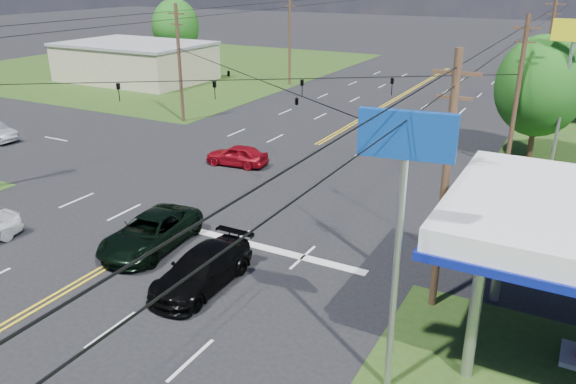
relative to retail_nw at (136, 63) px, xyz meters
The scene contains 18 objects.
ground 37.26m from the retail_nw, 36.25° to the right, with size 280.00×280.00×0.00m, color black.
grass_nw 11.36m from the retail_nw, 116.57° to the left, with size 46.00×48.00×0.03m, color #253C13.
stop_bar 46.14m from the retail_nw, 40.60° to the right, with size 10.00×0.50×0.02m, color silver.
retail_nw is the anchor object (origin of this frame).
pole_se 53.09m from the retail_nw, 35.79° to the right, with size 1.60×0.28×9.50m.
pole_nw 21.60m from the retail_nw, 37.41° to the right, with size 1.60×0.28×9.50m.
pole_ne 45.02m from the retail_nw, 16.82° to the right, with size 1.60×0.28×9.50m.
pole_left_far 18.30m from the retail_nw, 19.44° to the left, with size 1.60×0.28×10.00m.
pole_right_far 43.53m from the retail_nw, ahead, with size 1.60×0.28×10.00m.
span_wire_signals 37.42m from the retail_nw, 36.25° to the right, with size 26.00×18.00×1.13m.
power_lines 38.98m from the retail_nw, 38.66° to the right, with size 26.04×100.00×0.64m.
tree_right_a 45.21m from the retail_nw, 12.80° to the right, with size 5.70×5.70×8.18m.
tree_far_l 10.69m from the retail_nw, 101.31° to the left, with size 6.08×6.08×8.72m.
pickup_dkgreen 44.53m from the retail_nw, 46.75° to the right, with size 2.57×5.57×1.55m, color black.
suv_black 48.52m from the retail_nw, 44.56° to the right, with size 2.11×5.20×1.51m, color black.
sedan_red 34.38m from the retail_nw, 36.97° to the right, with size 1.63×4.05×1.38m, color maroon.
polesign_se 56.39m from the retail_nw, 40.06° to the right, with size 2.50×0.63×8.51m.
polesign_ne 47.34m from the retail_nw, 14.65° to the right, with size 2.52×0.73×9.21m.
Camera 1 is at (16.87, -15.64, 11.71)m, focal length 35.00 mm.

